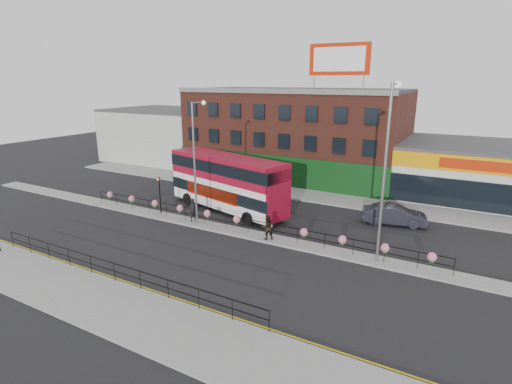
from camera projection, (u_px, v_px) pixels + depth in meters
The scene contains 19 objects.
ground at pixel (237, 233), 30.60m from camera, with size 120.00×120.00×0.00m, color black.
south_pavement at pixel (114, 307), 20.49m from camera, with size 60.00×4.00×0.15m, color gray.
north_pavement at pixel (299, 194), 40.66m from camera, with size 60.00×4.00×0.15m, color gray.
median at pixel (237, 232), 30.58m from camera, with size 60.00×1.60×0.15m, color gray.
yellow_line_inner at pixel (146, 288), 22.45m from camera, with size 60.00×0.10×0.01m, color gold.
yellow_line_outer at pixel (144, 290), 22.29m from camera, with size 60.00×0.10×0.01m, color gold.
brick_building at pixel (296, 133), 47.85m from camera, with size 25.00×12.21×10.30m.
supermarket at pixel (482, 171), 39.10m from camera, with size 15.00×12.25×5.30m.
warehouse_west at pixel (167, 134), 57.78m from camera, with size 15.50×12.00×7.30m.
billboard at pixel (339, 59), 38.43m from camera, with size 6.00×0.29×4.40m.
median_railing at pixel (237, 220), 30.31m from camera, with size 30.04×0.56×1.23m.
south_railing at pixel (114, 268), 22.79m from camera, with size 20.04×0.05×1.12m.
double_decker_bus at pixel (227, 177), 34.94m from camera, with size 12.57×5.85×4.96m.
car at pixel (394, 215), 32.13m from camera, with size 5.24×2.79×1.64m, color #272532.
pedestrian_a at pixel (193, 210), 32.35m from camera, with size 0.67×0.82×1.94m, color black.
pedestrian_b at pixel (267, 227), 28.75m from camera, with size 1.13×1.10×1.83m, color black.
lamp_column_west at pixel (196, 153), 30.81m from camera, with size 0.34×1.69×9.61m.
lamp_column_east at pixel (387, 159), 23.99m from camera, with size 0.40×1.94×11.07m.
traffic_light_median at pixel (159, 187), 34.01m from camera, with size 0.15×0.28×3.65m.
Camera 1 is at (15.20, -24.26, 11.34)m, focal length 28.00 mm.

